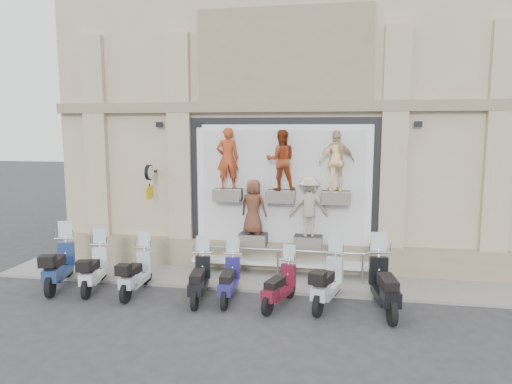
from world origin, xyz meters
TOP-DOWN VIEW (x-y plane):
  - ground at (0.00, 0.00)m, footprint 90.00×90.00m
  - sidewalk at (0.00, 2.10)m, footprint 16.00×2.20m
  - building at (0.00, 7.00)m, footprint 14.00×8.60m
  - shop_vitrine at (0.08, 2.74)m, footprint 5.60×0.84m
  - guard_rail at (0.00, 2.00)m, footprint 5.06×0.10m
  - clock_sign_bracket at (-3.90, 2.47)m, footprint 0.10×0.80m
  - scooter_a at (-5.70, 0.52)m, footprint 1.14×2.15m
  - scooter_b at (-4.69, 0.52)m, footprint 0.93×1.94m
  - scooter_c at (-3.47, 0.44)m, footprint 0.59×1.85m
  - scooter_d at (-1.74, 0.30)m, footprint 0.75×1.88m
  - scooter_e at (-1.01, 0.42)m, footprint 0.62×1.80m
  - scooter_f at (0.27, 0.22)m, footprint 1.01×1.79m
  - scooter_g at (1.40, 0.46)m, footprint 1.08×2.05m
  - scooter_h at (2.70, 0.35)m, footprint 0.89×2.19m

SIDE VIEW (x-z plane):
  - ground at x=0.00m, z-range 0.00..0.00m
  - sidewalk at x=0.00m, z-range 0.00..0.08m
  - guard_rail at x=0.00m, z-range 0.00..0.93m
  - scooter_f at x=0.27m, z-range 0.00..1.39m
  - scooter_e at x=-1.01m, z-range 0.00..1.44m
  - scooter_d at x=-1.74m, z-range 0.00..1.48m
  - scooter_c at x=-3.47m, z-range 0.00..1.49m
  - scooter_b at x=-4.69m, z-range 0.00..1.52m
  - scooter_g at x=1.40m, z-range 0.00..1.60m
  - scooter_a at x=-5.70m, z-range 0.00..1.68m
  - scooter_h at x=2.70m, z-range 0.00..1.73m
  - shop_vitrine at x=0.08m, z-range 0.26..4.56m
  - clock_sign_bracket at x=-3.90m, z-range 2.29..3.31m
  - building at x=0.00m, z-range 0.00..12.00m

